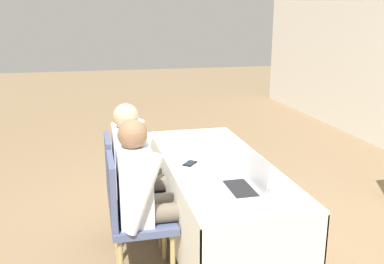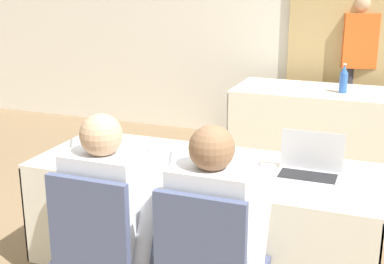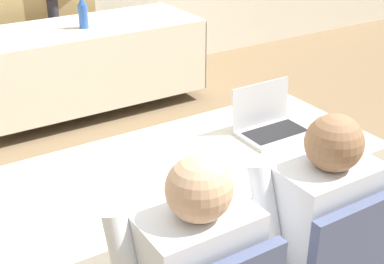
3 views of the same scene
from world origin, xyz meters
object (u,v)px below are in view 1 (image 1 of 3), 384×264
object	(u,v)px
chair_near_right	(132,213)
person_white_shirt	(146,190)
laptop	(246,184)
chair_near_left	(125,184)
person_checkered_shirt	(137,165)
cell_phone	(190,163)

from	to	relation	value
chair_near_right	person_white_shirt	distance (m)	0.19
laptop	chair_near_right	bearing A→B (deg)	-114.20
chair_near_right	laptop	bearing A→B (deg)	-114.06
chair_near_left	person_checkered_shirt	distance (m)	0.19
chair_near_right	chair_near_left	bearing A→B (deg)	0.00
chair_near_left	cell_phone	bearing A→B (deg)	-120.04
laptop	chair_near_right	xyz separation A→B (m)	(-0.32, -0.71, -0.27)
person_checkered_shirt	chair_near_left	bearing A→B (deg)	90.00
chair_near_right	person_checkered_shirt	world-z (taller)	person_checkered_shirt
laptop	person_white_shirt	size ratio (longest dim) A/B	0.29
cell_phone	chair_near_left	size ratio (longest dim) A/B	0.16
person_checkered_shirt	cell_phone	bearing A→B (deg)	-126.46
laptop	cell_phone	world-z (taller)	laptop
cell_phone	chair_near_right	size ratio (longest dim) A/B	0.16
cell_phone	laptop	bearing A→B (deg)	-28.82
person_white_shirt	chair_near_right	bearing A→B (deg)	90.00
cell_phone	person_checkered_shirt	bearing A→B (deg)	-177.36
laptop	chair_near_left	size ratio (longest dim) A/B	0.38
laptop	cell_phone	distance (m)	0.63
chair_near_left	person_white_shirt	distance (m)	0.57
laptop	person_white_shirt	world-z (taller)	person_white_shirt
chair_near_right	person_checkered_shirt	distance (m)	0.57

